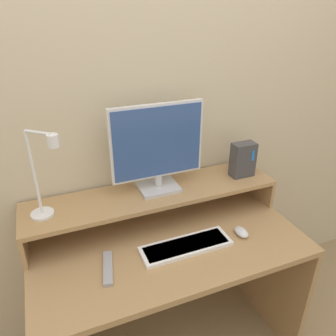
{
  "coord_description": "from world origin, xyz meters",
  "views": [
    {
      "loc": [
        -0.46,
        -0.8,
        1.74
      ],
      "look_at": [
        0.01,
        0.36,
        1.11
      ],
      "focal_mm": 35.0,
      "sensor_mm": 36.0,
      "label": 1
    }
  ],
  "objects_px": {
    "router_dock": "(243,160)",
    "mouse": "(241,232)",
    "remote_control": "(108,268)",
    "desk_lamp": "(44,179)",
    "keyboard": "(186,246)",
    "monitor": "(158,147)"
  },
  "relations": [
    {
      "from": "router_dock",
      "to": "remote_control",
      "type": "bearing_deg",
      "value": -162.56
    },
    {
      "from": "keyboard",
      "to": "remote_control",
      "type": "distance_m",
      "value": 0.36
    },
    {
      "from": "desk_lamp",
      "to": "router_dock",
      "type": "bearing_deg",
      "value": 1.1
    },
    {
      "from": "router_dock",
      "to": "keyboard",
      "type": "bearing_deg",
      "value": -150.47
    },
    {
      "from": "router_dock",
      "to": "remote_control",
      "type": "height_order",
      "value": "router_dock"
    },
    {
      "from": "router_dock",
      "to": "mouse",
      "type": "relative_size",
      "value": 2.14
    },
    {
      "from": "desk_lamp",
      "to": "router_dock",
      "type": "xyz_separation_m",
      "value": [
        0.99,
        0.02,
        -0.1
      ]
    },
    {
      "from": "monitor",
      "to": "mouse",
      "type": "relative_size",
      "value": 5.24
    },
    {
      "from": "desk_lamp",
      "to": "router_dock",
      "type": "height_order",
      "value": "desk_lamp"
    },
    {
      "from": "desk_lamp",
      "to": "mouse",
      "type": "bearing_deg",
      "value": -16.59
    },
    {
      "from": "router_dock",
      "to": "monitor",
      "type": "bearing_deg",
      "value": 175.74
    },
    {
      "from": "mouse",
      "to": "monitor",
      "type": "bearing_deg",
      "value": 135.94
    },
    {
      "from": "router_dock",
      "to": "keyboard",
      "type": "xyz_separation_m",
      "value": [
        -0.44,
        -0.25,
        -0.25
      ]
    },
    {
      "from": "router_dock",
      "to": "mouse",
      "type": "distance_m",
      "value": 0.39
    },
    {
      "from": "keyboard",
      "to": "mouse",
      "type": "relative_size",
      "value": 4.83
    },
    {
      "from": "desk_lamp",
      "to": "router_dock",
      "type": "relative_size",
      "value": 2.14
    },
    {
      "from": "router_dock",
      "to": "remote_control",
      "type": "distance_m",
      "value": 0.88
    },
    {
      "from": "monitor",
      "to": "remote_control",
      "type": "xyz_separation_m",
      "value": [
        -0.33,
        -0.29,
        -0.38
      ]
    },
    {
      "from": "keyboard",
      "to": "mouse",
      "type": "xyz_separation_m",
      "value": [
        0.29,
        -0.02,
        0.01
      ]
    },
    {
      "from": "monitor",
      "to": "mouse",
      "type": "bearing_deg",
      "value": -44.06
    },
    {
      "from": "keyboard",
      "to": "remote_control",
      "type": "height_order",
      "value": "keyboard"
    },
    {
      "from": "monitor",
      "to": "remote_control",
      "type": "bearing_deg",
      "value": -139.4
    }
  ]
}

